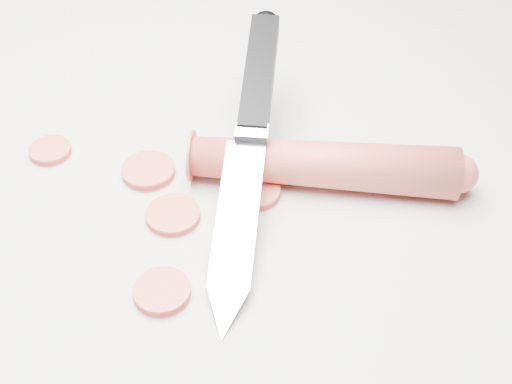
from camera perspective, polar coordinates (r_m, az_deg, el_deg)
The scene contains 8 objects.
ground at distance 0.53m, azimuth -4.33°, elevation 3.16°, with size 2.40×2.40×0.00m, color beige.
carrot at distance 0.50m, azimuth 5.39°, elevation 2.20°, with size 0.03×0.03×0.19m, color #C44038.
carrot_slice_0 at distance 0.52m, azimuth -8.60°, elevation 1.68°, with size 0.04×0.04×0.01m, color #DA503E.
carrot_slice_1 at distance 0.44m, azimuth -7.53°, elevation -7.92°, with size 0.04×0.04×0.01m, color #DA503E.
carrot_slice_2 at distance 0.55m, azimuth -16.14°, elevation 3.20°, with size 0.03×0.03×0.01m, color #DA503E.
carrot_slice_3 at distance 0.50m, azimuth 0.03°, elevation -0.00°, with size 0.03×0.03×0.01m, color #DA503E.
carrot_slice_4 at distance 0.49m, azimuth -6.66°, elevation -1.85°, with size 0.04×0.04×0.01m, color #DA503E.
kitchen_knife at distance 0.48m, azimuth -0.52°, elevation 3.39°, with size 0.16×0.23×0.08m, color #B5B7BC, non-canonical shape.
Camera 1 is at (0.28, -0.29, 0.35)m, focal length 50.00 mm.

